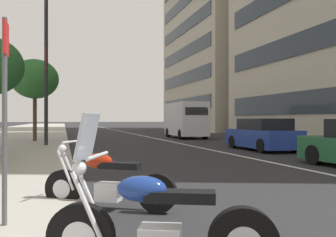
# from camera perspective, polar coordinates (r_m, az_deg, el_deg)

# --- Properties ---
(sidewalk_right_plaza) EXTENTS (160.00, 9.55, 0.15)m
(sidewalk_right_plaza) POSITION_cam_1_polar(r_m,az_deg,el_deg) (33.04, -24.27, -2.45)
(sidewalk_right_plaza) COLOR #A39E93
(sidewalk_right_plaza) RESTS_ON ground
(lane_centre_stripe) EXTENTS (110.00, 0.16, 0.01)m
(lane_centre_stripe) POSITION_cam_1_polar(r_m,az_deg,el_deg) (38.29, -6.56, -2.25)
(lane_centre_stripe) COLOR silver
(lane_centre_stripe) RESTS_ON ground
(motorcycle_nearest_camera) EXTENTS (0.97, 2.02, 1.48)m
(motorcycle_nearest_camera) POSITION_cam_1_polar(r_m,az_deg,el_deg) (3.39, -1.97, -16.90)
(motorcycle_nearest_camera) COLOR black
(motorcycle_nearest_camera) RESTS_ON ground
(motorcycle_far_end_row) EXTENTS (1.21, 1.94, 1.08)m
(motorcycle_far_end_row) POSITION_cam_1_polar(r_m,az_deg,el_deg) (5.73, -9.72, -10.31)
(motorcycle_far_end_row) COLOR black
(motorcycle_far_end_row) RESTS_ON ground
(car_mid_block_traffic) EXTENTS (4.14, 1.87, 1.45)m
(car_mid_block_traffic) POSITION_cam_1_polar(r_m,az_deg,el_deg) (16.92, 14.93, -2.59)
(car_mid_block_traffic) COLOR navy
(car_mid_block_traffic) RESTS_ON ground
(delivery_van_ahead) EXTENTS (5.08, 2.16, 2.66)m
(delivery_van_ahead) POSITION_cam_1_polar(r_m,az_deg,el_deg) (26.91, 2.84, -0.14)
(delivery_van_ahead) COLOR silver
(delivery_van_ahead) RESTS_ON ground
(parking_sign_by_curb) EXTENTS (0.32, 0.06, 2.49)m
(parking_sign_by_curb) POSITION_cam_1_polar(r_m,az_deg,el_deg) (4.68, -24.70, 2.70)
(parking_sign_by_curb) COLOR #47494C
(parking_sign_by_curb) RESTS_ON sidewalk_right_plaza
(street_lamp_with_banners) EXTENTS (1.26, 2.15, 9.41)m
(street_lamp_with_banners) POSITION_cam_1_polar(r_m,az_deg,el_deg) (18.96, -18.16, 12.57)
(street_lamp_with_banners) COLOR #232326
(street_lamp_with_banners) RESTS_ON sidewalk_right_plaza
(street_tree_far_plaza) EXTENTS (2.73, 2.73, 4.81)m
(street_tree_far_plaza) POSITION_cam_1_polar(r_m,az_deg,el_deg) (22.46, -20.59, 5.92)
(street_tree_far_plaza) COLOR #473323
(street_tree_far_plaza) RESTS_ON sidewalk_right_plaza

